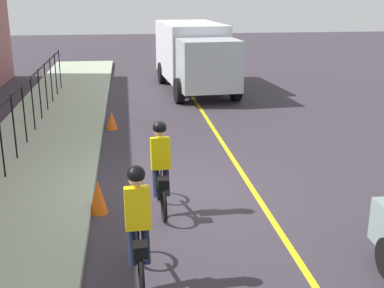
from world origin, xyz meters
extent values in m
plane|color=#38313A|center=(0.00, 0.00, 0.00)|extent=(80.00, 80.00, 0.00)
cube|color=yellow|center=(0.00, -1.60, 0.00)|extent=(36.00, 0.12, 0.01)
cube|color=#A5B498|center=(0.00, 3.40, 0.07)|extent=(40.00, 3.20, 0.15)
cylinder|color=black|center=(1.00, 3.80, 0.95)|extent=(0.04, 0.04, 1.60)
cylinder|color=black|center=(2.33, 3.80, 0.95)|extent=(0.04, 0.04, 1.60)
cylinder|color=black|center=(3.66, 3.80, 0.95)|extent=(0.04, 0.04, 1.60)
cylinder|color=black|center=(4.99, 3.80, 0.95)|extent=(0.04, 0.04, 1.60)
cylinder|color=black|center=(6.32, 3.80, 0.95)|extent=(0.04, 0.04, 1.60)
cylinder|color=black|center=(7.65, 3.80, 0.95)|extent=(0.04, 0.04, 1.60)
cylinder|color=black|center=(8.98, 3.80, 0.95)|extent=(0.04, 0.04, 1.60)
cylinder|color=black|center=(10.31, 3.80, 0.95)|extent=(0.04, 0.04, 1.60)
cylinder|color=black|center=(11.64, 3.80, 0.95)|extent=(0.04, 0.04, 1.60)
torus|color=black|center=(-0.34, 0.47, 0.33)|extent=(0.66, 0.09, 0.66)
torus|color=black|center=(-1.39, 0.43, 0.33)|extent=(0.66, 0.09, 0.66)
cube|color=black|center=(-0.87, 0.45, 0.58)|extent=(0.93, 0.08, 0.24)
cylinder|color=black|center=(-1.02, 0.44, 0.73)|extent=(0.03, 0.03, 0.35)
cube|color=yellow|center=(-0.97, 0.45, 1.21)|extent=(0.35, 0.37, 0.63)
sphere|color=tan|center=(-0.92, 0.45, 1.62)|extent=(0.22, 0.22, 0.22)
sphere|color=black|center=(-0.92, 0.45, 1.70)|extent=(0.26, 0.26, 0.26)
cylinder|color=#191E38|center=(-0.99, 0.54, 0.68)|extent=(0.34, 0.13, 0.65)
cylinder|color=#191E38|center=(-0.98, 0.34, 0.68)|extent=(0.34, 0.13, 0.65)
cube|color=black|center=(-1.34, 0.43, 0.75)|extent=(0.25, 0.21, 0.18)
torus|color=black|center=(-2.77, 0.97, 0.33)|extent=(0.66, 0.09, 0.66)
torus|color=black|center=(-3.82, 0.93, 0.33)|extent=(0.66, 0.09, 0.66)
cube|color=black|center=(-3.29, 0.95, 0.58)|extent=(0.93, 0.08, 0.24)
cylinder|color=black|center=(-3.44, 0.94, 0.73)|extent=(0.03, 0.03, 0.35)
cube|color=yellow|center=(-3.39, 0.94, 1.21)|extent=(0.35, 0.37, 0.63)
sphere|color=tan|center=(-3.34, 0.94, 1.62)|extent=(0.22, 0.22, 0.22)
sphere|color=black|center=(-3.34, 0.94, 1.70)|extent=(0.26, 0.26, 0.26)
cylinder|color=#191E38|center=(-3.42, 1.04, 0.68)|extent=(0.34, 0.13, 0.65)
cylinder|color=#191E38|center=(-3.41, 0.84, 0.68)|extent=(0.34, 0.13, 0.65)
cube|color=black|center=(-3.77, 0.93, 0.75)|extent=(0.25, 0.21, 0.18)
cube|color=silver|center=(12.09, -1.80, 1.63)|extent=(4.93, 2.76, 2.30)
cube|color=silver|center=(8.68, -2.06, 1.43)|extent=(1.98, 2.34, 1.90)
cylinder|color=black|center=(8.91, -3.17, 0.48)|extent=(0.98, 0.37, 0.96)
cylinder|color=black|center=(8.74, -0.93, 0.48)|extent=(0.98, 0.37, 0.96)
cylinder|color=black|center=(13.23, -2.84, 0.48)|extent=(0.98, 0.37, 0.96)
cylinder|color=black|center=(13.06, -0.60, 0.48)|extent=(0.98, 0.37, 0.96)
cone|color=orange|center=(-0.85, 1.66, 0.34)|extent=(0.36, 0.36, 0.68)
cone|color=orange|center=(5.29, 1.53, 0.28)|extent=(0.36, 0.36, 0.57)
camera|label=1|loc=(-9.93, 1.02, 4.16)|focal=46.89mm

